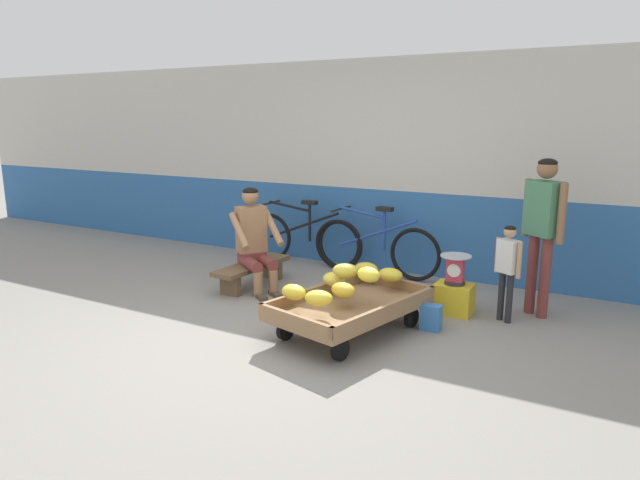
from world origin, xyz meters
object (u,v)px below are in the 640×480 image
object	(u,v)px
bicycle_far_left	(376,247)
low_bench	(252,269)
customer_child	(508,263)
vendor_seated	(254,239)
customer_adult	(543,220)
banana_cart	(351,308)
weighing_scale	(455,269)
bicycle_near_left	(303,238)
shopping_bag	(431,317)
plastic_crate	(454,299)

from	to	relation	value
bicycle_far_left	low_bench	bearing A→B (deg)	-132.30
low_bench	customer_child	xyz separation A→B (m)	(2.76, 0.24, 0.37)
vendor_seated	customer_adult	distance (m)	3.01
low_bench	customer_child	size ratio (longest dim) A/B	1.20
banana_cart	low_bench	xyz separation A→B (m)	(-1.62, 0.75, -0.04)
banana_cart	vendor_seated	size ratio (longest dim) A/B	1.40
vendor_seated	bicycle_far_left	bearing A→B (deg)	50.95
weighing_scale	banana_cart	bearing A→B (deg)	-124.13
banana_cart	weighing_scale	distance (m)	1.19
vendor_seated	customer_adult	bearing A→B (deg)	12.03
weighing_scale	bicycle_near_left	world-z (taller)	bicycle_near_left
low_bench	shopping_bag	world-z (taller)	low_bench
plastic_crate	bicycle_near_left	bearing A→B (deg)	158.12
weighing_scale	bicycle_far_left	distance (m)	1.55
vendor_seated	bicycle_far_left	world-z (taller)	vendor_seated
vendor_seated	customer_adult	xyz separation A→B (m)	(2.92, 0.62, 0.38)
low_bench	bicycle_near_left	size ratio (longest dim) A/B	0.67
customer_adult	customer_child	xyz separation A→B (m)	(-0.23, -0.33, -0.38)
banana_cart	customer_adult	distance (m)	2.04
customer_adult	shopping_bag	xyz separation A→B (m)	(-0.77, -0.89, -0.83)
weighing_scale	customer_child	distance (m)	0.50
bicycle_far_left	customer_adult	xyz separation A→B (m)	(1.96, -0.57, 0.60)
weighing_scale	shopping_bag	bearing A→B (deg)	-95.33
banana_cart	plastic_crate	bearing A→B (deg)	55.90
banana_cart	customer_child	size ratio (longest dim) A/B	1.72
weighing_scale	customer_child	world-z (taller)	customer_child
customer_adult	bicycle_near_left	bearing A→B (deg)	169.23
low_bench	bicycle_far_left	xyz separation A→B (m)	(1.04, 1.14, 0.15)
customer_child	weighing_scale	bearing A→B (deg)	-177.73
bicycle_far_left	plastic_crate	bearing A→B (deg)	-36.36
plastic_crate	vendor_seated	bearing A→B (deg)	-172.90
bicycle_near_left	vendor_seated	bearing A→B (deg)	-85.80
low_bench	shopping_bag	distance (m)	2.25
bicycle_far_left	bicycle_near_left	bearing A→B (deg)	179.63
low_bench	bicycle_near_left	world-z (taller)	bicycle_near_left
customer_child	banana_cart	bearing A→B (deg)	-139.08
weighing_scale	customer_adult	bearing A→B (deg)	25.97
bicycle_far_left	customer_adult	world-z (taller)	customer_adult
customer_adult	customer_child	bearing A→B (deg)	-125.25
plastic_crate	bicycle_near_left	distance (m)	2.48
low_bench	plastic_crate	world-z (taller)	plastic_crate
bicycle_far_left	shopping_bag	size ratio (longest dim) A/B	6.92
vendor_seated	weighing_scale	size ratio (longest dim) A/B	3.80
shopping_bag	low_bench	bearing A→B (deg)	171.85
vendor_seated	bicycle_far_left	xyz separation A→B (m)	(0.96, 1.19, -0.21)
low_bench	bicycle_far_left	world-z (taller)	bicycle_far_left
banana_cart	low_bench	world-z (taller)	banana_cart
vendor_seated	customer_adult	size ratio (longest dim) A/B	0.75
plastic_crate	shopping_bag	xyz separation A→B (m)	(-0.05, -0.55, -0.03)
bicycle_near_left	shopping_bag	xyz separation A→B (m)	(2.24, -1.47, -0.23)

